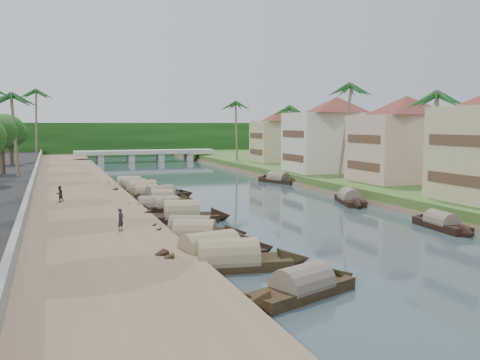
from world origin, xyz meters
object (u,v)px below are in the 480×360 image
object	(u,v)px
sampan_0	(302,288)
person_near	(121,219)
bridge	(145,153)
sampan_1	(210,255)

from	to	relation	value
sampan_0	person_near	size ratio (longest dim) A/B	5.30
bridge	person_near	xyz separation A→B (m)	(-14.09, -74.34, -0.19)
bridge	person_near	distance (m)	75.66
sampan_0	sampan_1	world-z (taller)	sampan_1
bridge	sampan_0	bearing A→B (deg)	-95.07
bridge	sampan_0	distance (m)	88.64
sampan_0	person_near	world-z (taller)	person_near
sampan_0	sampan_1	distance (m)	7.54
sampan_1	person_near	size ratio (longest dim) A/B	6.26
bridge	sampan_0	xyz separation A→B (m)	(-7.84, -88.28, -1.31)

